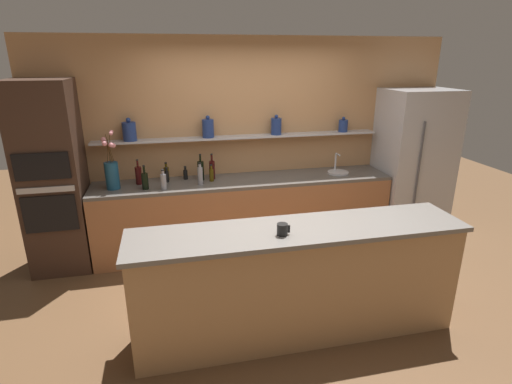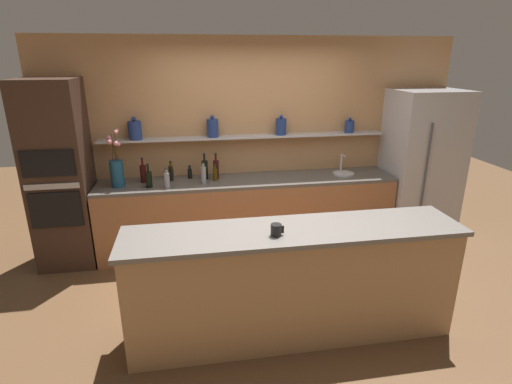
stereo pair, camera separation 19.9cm
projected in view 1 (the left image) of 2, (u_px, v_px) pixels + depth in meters
name	position (u px, v px, depth m)	size (l,w,h in m)	color
ground_plane	(280.00, 299.00, 4.10)	(12.00, 12.00, 0.00)	brown
back_wall_unit	(248.00, 142.00, 5.15)	(5.20, 0.28, 2.60)	tan
back_counter_unit	(245.00, 214.00, 5.07)	(3.66, 0.62, 0.92)	#99603D
island_counter	(298.00, 282.00, 3.46)	(2.84, 0.61, 1.02)	tan
refrigerator	(412.00, 165.00, 5.34)	(0.87, 0.73, 1.97)	#B7B7BC
oven_tower	(53.00, 179.00, 4.42)	(0.63, 0.64, 2.14)	#3D281E
flower_vase	(112.00, 172.00, 4.51)	(0.16, 0.17, 0.67)	navy
sink_fixture	(338.00, 171.00, 5.18)	(0.27, 0.27, 0.25)	#B7B7BC
bottle_wine_0	(201.00, 170.00, 4.86)	(0.08, 0.08, 0.33)	black
bottle_sauce_1	(185.00, 174.00, 4.91)	(0.05, 0.05, 0.16)	black
bottle_wine_2	(212.00, 170.00, 4.90)	(0.07, 0.07, 0.32)	#380C0C
bottle_spirit_3	(200.00, 175.00, 4.69)	(0.06, 0.06, 0.27)	gray
bottle_oil_4	(166.00, 173.00, 4.86)	(0.06, 0.06, 0.23)	#47380A
bottle_oil_5	(211.00, 175.00, 4.82)	(0.05, 0.05, 0.21)	#47380A
bottle_spirit_6	(163.00, 181.00, 4.53)	(0.07, 0.07, 0.24)	gray
bottle_wine_7	(139.00, 175.00, 4.71)	(0.08, 0.08, 0.30)	#380C0C
bottle_wine_8	(145.00, 181.00, 4.53)	(0.07, 0.07, 0.28)	black
bottle_sauce_9	(167.00, 176.00, 4.79)	(0.05, 0.05, 0.18)	black
coffee_mug	(282.00, 229.00, 3.15)	(0.11, 0.09, 0.10)	black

